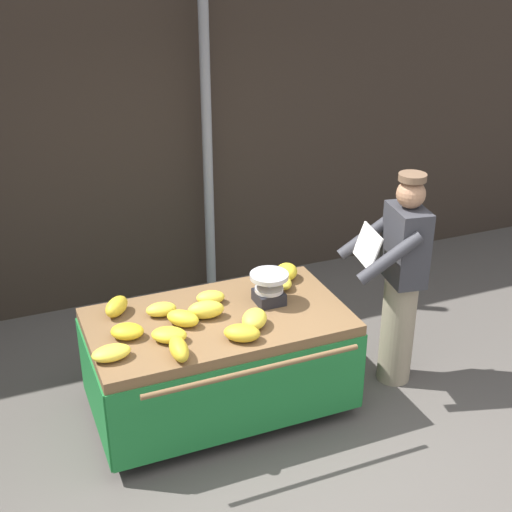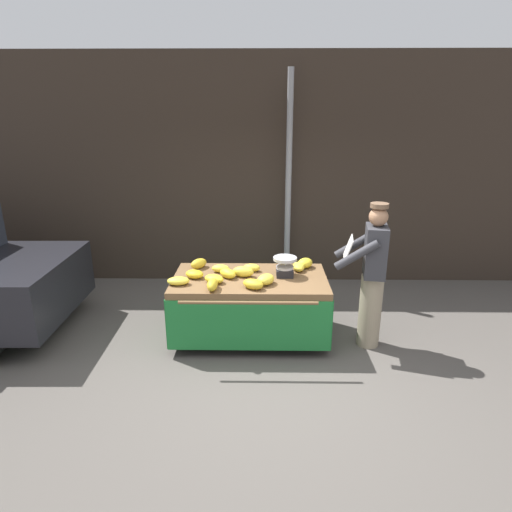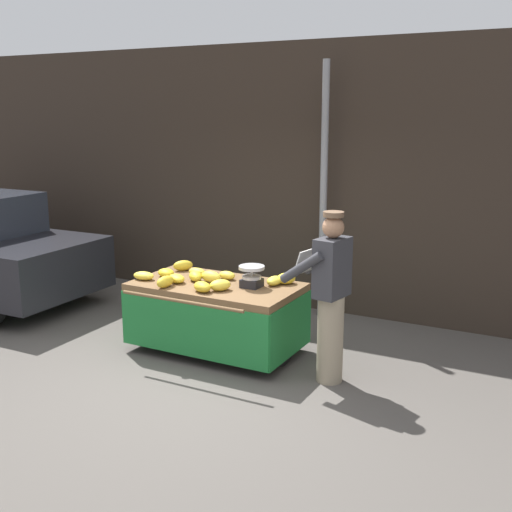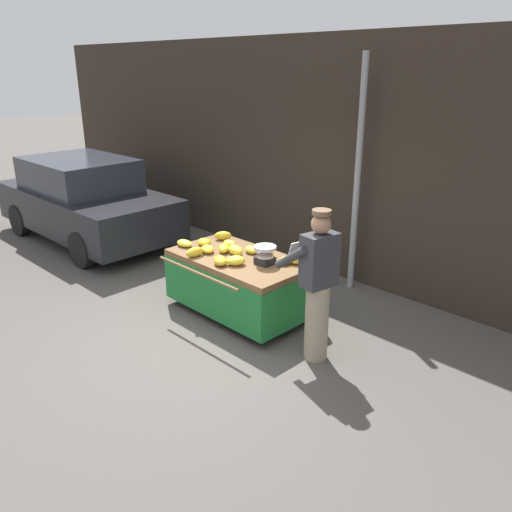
# 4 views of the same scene
# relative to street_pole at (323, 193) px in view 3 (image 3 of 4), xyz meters

# --- Properties ---
(ground_plane) EXTENTS (60.00, 60.00, 0.00)m
(ground_plane) POSITION_rel_street_pole_xyz_m (-0.29, -2.68, -1.63)
(ground_plane) COLOR #514C47
(back_wall) EXTENTS (16.00, 0.24, 3.52)m
(back_wall) POSITION_rel_street_pole_xyz_m (-0.29, 0.34, 0.13)
(back_wall) COLOR #332821
(back_wall) RESTS_ON ground
(street_pole) EXTENTS (0.09, 0.09, 3.26)m
(street_pole) POSITION_rel_street_pole_xyz_m (0.00, 0.00, 0.00)
(street_pole) COLOR gray
(street_pole) RESTS_ON ground
(banana_cart) EXTENTS (1.84, 1.22, 0.79)m
(banana_cart) POSITION_rel_street_pole_xyz_m (-0.54, -1.75, -1.05)
(banana_cart) COLOR brown
(banana_cart) RESTS_ON ground
(weighing_scale) EXTENTS (0.28, 0.28, 0.24)m
(weighing_scale) POSITION_rel_street_pole_xyz_m (-0.12, -1.69, -0.72)
(weighing_scale) COLOR black
(weighing_scale) RESTS_ON banana_cart
(banana_bunch_0) EXTENTS (0.25, 0.27, 0.12)m
(banana_bunch_0) POSITION_rel_street_pole_xyz_m (-1.19, -1.44, -0.78)
(banana_bunch_0) COLOR gold
(banana_bunch_0) RESTS_ON banana_cart
(banana_bunch_1) EXTENTS (0.13, 0.26, 0.13)m
(banana_bunch_1) POSITION_rel_street_pole_xyz_m (-0.94, -2.14, -0.78)
(banana_bunch_1) COLOR gold
(banana_bunch_1) RESTS_ON banana_cart
(banana_bunch_2) EXTENTS (0.23, 0.17, 0.09)m
(banana_bunch_2) POSITION_rel_street_pole_xyz_m (-0.52, -1.54, -0.79)
(banana_bunch_2) COLOR yellow
(banana_bunch_2) RESTS_ON banana_cart
(banana_bunch_3) EXTENTS (0.26, 0.17, 0.09)m
(banana_bunch_3) POSITION_rel_street_pole_xyz_m (-1.34, -1.99, -0.79)
(banana_bunch_3) COLOR yellow
(banana_bunch_3) RESTS_ON banana_cart
(banana_bunch_4) EXTENTS (0.15, 0.25, 0.10)m
(banana_bunch_4) POSITION_rel_street_pole_xyz_m (0.06, -1.50, -0.79)
(banana_bunch_4) COLOR yellow
(banana_bunch_4) RESTS_ON banana_cart
(banana_bunch_5) EXTENTS (0.29, 0.25, 0.09)m
(banana_bunch_5) POSITION_rel_street_pole_xyz_m (-0.94, -1.93, -0.79)
(banana_bunch_5) COLOR yellow
(banana_bunch_5) RESTS_ON banana_cart
(banana_bunch_6) EXTENTS (0.29, 0.26, 0.11)m
(banana_bunch_6) POSITION_rel_street_pole_xyz_m (-0.49, -2.10, -0.78)
(banana_bunch_6) COLOR gold
(banana_bunch_6) RESTS_ON banana_cart
(banana_bunch_7) EXTENTS (0.27, 0.29, 0.12)m
(banana_bunch_7) POSITION_rel_street_pole_xyz_m (-0.35, -1.97, -0.78)
(banana_bunch_7) COLOR yellow
(banana_bunch_7) RESTS_ON banana_cart
(banana_bunch_8) EXTENTS (0.26, 0.26, 0.11)m
(banana_bunch_8) POSITION_rel_street_pole_xyz_m (-0.80, -1.77, -0.78)
(banana_bunch_8) COLOR yellow
(banana_bunch_8) RESTS_ON banana_cart
(banana_bunch_9) EXTENTS (0.27, 0.24, 0.10)m
(banana_bunch_9) POSITION_rel_street_pole_xyz_m (-1.19, -1.78, -0.79)
(banana_bunch_9) COLOR gold
(banana_bunch_9) RESTS_ON banana_cart
(banana_bunch_10) EXTENTS (0.23, 0.15, 0.10)m
(banana_bunch_10) POSITION_rel_street_pole_xyz_m (-0.90, -1.58, -0.79)
(banana_bunch_10) COLOR yellow
(banana_bunch_10) RESTS_ON banana_cart
(banana_bunch_11) EXTENTS (0.28, 0.19, 0.13)m
(banana_bunch_11) POSITION_rel_street_pole_xyz_m (-0.62, -1.73, -0.78)
(banana_bunch_11) COLOR yellow
(banana_bunch_11) RESTS_ON banana_cart
(banana_bunch_12) EXTENTS (0.26, 0.27, 0.12)m
(banana_bunch_12) POSITION_rel_street_pole_xyz_m (0.15, -1.40, -0.78)
(banana_bunch_12) COLOR yellow
(banana_bunch_12) RESTS_ON banana_cart
(vendor_person) EXTENTS (0.63, 0.58, 1.71)m
(vendor_person) POSITION_rel_street_pole_xyz_m (0.86, -1.90, -0.75)
(vendor_person) COLOR gray
(vendor_person) RESTS_ON ground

